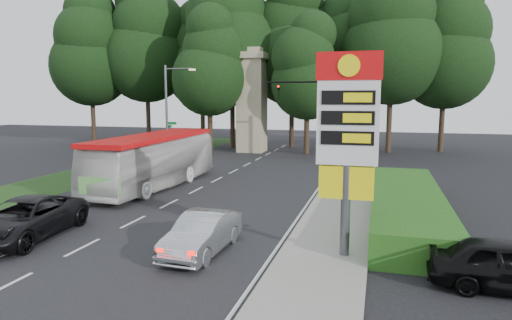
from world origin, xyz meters
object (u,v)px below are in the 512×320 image
(traffic_signal_mast, at_px, (323,106))
(sedan_silver, at_px, (202,233))
(parked_car_black, at_px, (511,266))
(streetlight_signs, at_px, (169,108))
(monument, at_px, (252,100))
(suv_charcoal, at_px, (24,219))
(transit_bus, at_px, (154,161))
(gas_station_pylon, at_px, (348,127))

(traffic_signal_mast, distance_m, sedan_silver, 23.20)
(traffic_signal_mast, bearing_deg, parked_car_black, -70.74)
(traffic_signal_mast, height_order, streetlight_signs, streetlight_signs)
(monument, bearing_deg, streetlight_signs, -121.97)
(sedan_silver, bearing_deg, suv_charcoal, -174.86)
(sedan_silver, relative_size, suv_charcoal, 0.76)
(streetlight_signs, xyz_separation_m, sedan_silver, (11.36, -20.83, -3.74))
(monument, bearing_deg, transit_bus, -92.26)
(transit_bus, bearing_deg, streetlight_signs, 114.03)
(gas_station_pylon, bearing_deg, sedan_silver, -170.41)
(gas_station_pylon, height_order, suv_charcoal, gas_station_pylon)
(traffic_signal_mast, xyz_separation_m, monument, (-7.68, 6.00, 0.43))
(gas_station_pylon, bearing_deg, traffic_signal_mast, 99.09)
(streetlight_signs, bearing_deg, sedan_silver, -61.40)
(monument, height_order, sedan_silver, monument)
(monument, bearing_deg, parked_car_black, -61.69)
(suv_charcoal, bearing_deg, monument, 82.52)
(monument, relative_size, transit_bus, 0.88)
(monument, distance_m, transit_bus, 19.14)
(gas_station_pylon, bearing_deg, monument, 111.80)
(traffic_signal_mast, xyz_separation_m, suv_charcoal, (-8.48, -23.16, -3.89))
(traffic_signal_mast, distance_m, streetlight_signs, 12.83)
(gas_station_pylon, xyz_separation_m, traffic_signal_mast, (-3.52, 22.00, 0.22))
(streetlight_signs, distance_m, suv_charcoal, 21.89)
(parked_car_black, bearing_deg, sedan_silver, 89.01)
(gas_station_pylon, relative_size, transit_bus, 0.60)
(streetlight_signs, height_order, transit_bus, streetlight_signs)
(streetlight_signs, height_order, parked_car_black, streetlight_signs)
(gas_station_pylon, bearing_deg, parked_car_black, -17.66)
(gas_station_pylon, relative_size, traffic_signal_mast, 0.95)
(streetlight_signs, bearing_deg, monument, 58.03)
(transit_bus, bearing_deg, monument, 90.32)
(traffic_signal_mast, relative_size, suv_charcoal, 1.28)
(traffic_signal_mast, distance_m, parked_car_black, 25.20)
(gas_station_pylon, distance_m, parked_car_black, 6.16)
(streetlight_signs, xyz_separation_m, transit_bus, (4.24, -10.81, -2.85))
(gas_station_pylon, xyz_separation_m, streetlight_signs, (-16.19, 20.01, -0.01))
(suv_charcoal, bearing_deg, traffic_signal_mast, 63.98)
(sedan_silver, bearing_deg, monument, 104.88)
(gas_station_pylon, height_order, transit_bus, gas_station_pylon)
(suv_charcoal, relative_size, parked_car_black, 1.28)
(transit_bus, height_order, parked_car_black, transit_bus)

